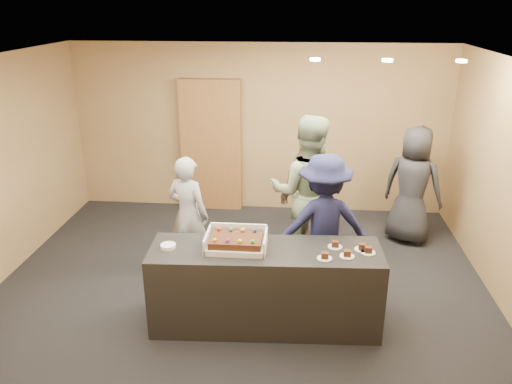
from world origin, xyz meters
TOP-DOWN VIEW (x-y plane):
  - room at (0.00, 0.00)m, footprint 6.04×6.00m
  - serving_counter at (0.34, -0.75)m, footprint 2.43×0.82m
  - storage_cabinet at (-0.77, 2.41)m, footprint 0.98×0.15m
  - cake_box at (0.04, -0.73)m, footprint 0.62×0.43m
  - sheet_cake at (0.04, -0.75)m, footprint 0.53×0.36m
  - plate_stack at (-0.67, -0.81)m, footprint 0.16×0.16m
  - slice_a at (0.94, -0.89)m, footprint 0.15×0.15m
  - slice_b at (1.06, -0.63)m, footprint 0.15×0.15m
  - slice_c at (1.17, -0.83)m, footprint 0.15×0.15m
  - slice_d at (1.33, -0.67)m, footprint 0.15×0.15m
  - slice_e at (1.38, -0.73)m, footprint 0.15×0.15m
  - person_server_grey at (-0.71, 0.34)m, footprint 0.65×0.54m
  - person_sage_man at (0.77, 0.67)m, footprint 1.00×0.79m
  - person_navy_man at (0.96, 0.02)m, footprint 1.20×0.83m
  - person_brown_extra at (0.80, 1.01)m, footprint 1.04×1.13m
  - person_dark_suit at (2.27, 1.46)m, footprint 0.99×0.87m
  - ceiling_spotlights at (1.60, 0.50)m, footprint 1.72×0.12m

SIDE VIEW (x-z plane):
  - serving_counter at x=0.34m, z-range 0.00..0.90m
  - person_server_grey at x=-0.71m, z-range 0.00..1.53m
  - person_navy_man at x=0.96m, z-range 0.00..1.70m
  - person_dark_suit at x=2.27m, z-range 0.00..1.70m
  - plate_stack at x=-0.67m, z-range 0.90..0.94m
  - slice_a at x=0.94m, z-range 0.89..0.96m
  - slice_b at x=1.06m, z-range 0.89..0.96m
  - slice_c at x=1.17m, z-range 0.89..0.96m
  - slice_d at x=1.33m, z-range 0.89..0.96m
  - slice_e at x=1.38m, z-range 0.89..0.96m
  - person_brown_extra at x=0.80m, z-range 0.00..1.86m
  - cake_box at x=0.04m, z-range 0.85..1.04m
  - sheet_cake at x=0.04m, z-range 0.94..1.05m
  - person_sage_man at x=0.77m, z-range 0.00..2.00m
  - storage_cabinet at x=-0.77m, z-range 0.00..2.15m
  - room at x=0.00m, z-range 0.00..2.70m
  - ceiling_spotlights at x=1.60m, z-range 2.66..2.69m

